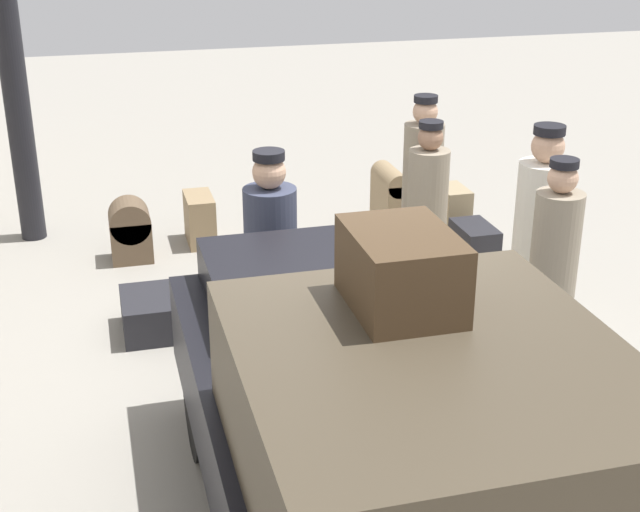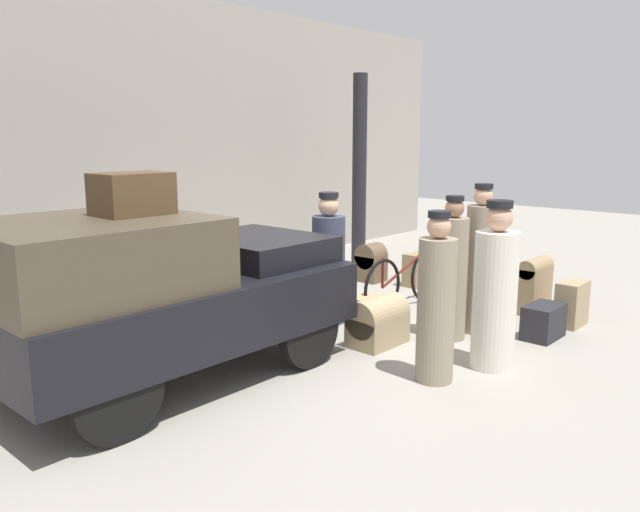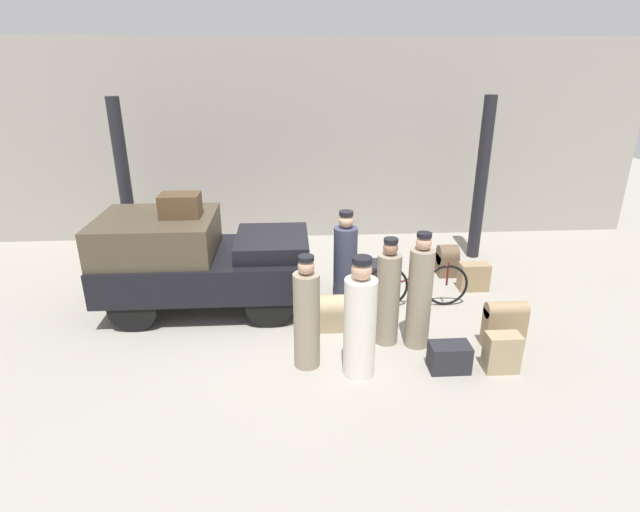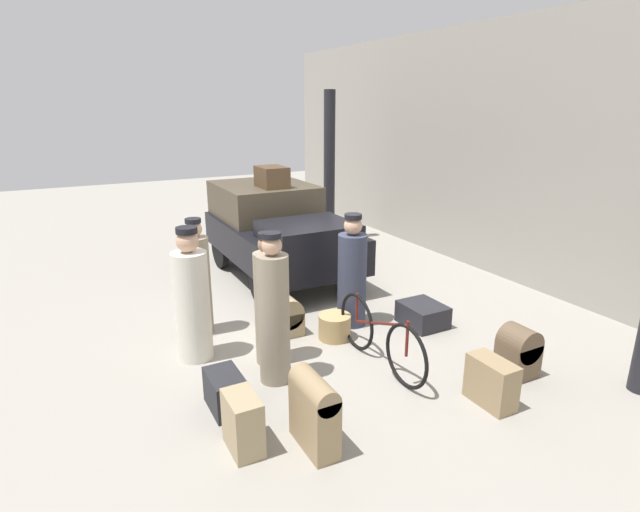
% 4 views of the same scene
% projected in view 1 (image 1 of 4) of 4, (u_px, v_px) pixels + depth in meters
% --- Properties ---
extents(ground_plane, '(30.00, 30.00, 0.00)m').
position_uv_depth(ground_plane, '(352.00, 379.00, 6.74)').
color(ground_plane, gray).
extents(canopy_pillar_right, '(0.26, 0.26, 3.38)m').
position_uv_depth(canopy_pillar_right, '(14.00, 78.00, 8.82)').
color(canopy_pillar_right, black).
rests_on(canopy_pillar_right, ground).
extents(truck, '(3.44, 1.83, 1.62)m').
position_uv_depth(truck, '(383.00, 416.00, 4.63)').
color(truck, black).
rests_on(truck, ground).
extents(bicycle, '(1.80, 0.04, 0.81)m').
position_uv_depth(bicycle, '(281.00, 245.00, 8.22)').
color(bicycle, black).
rests_on(bicycle, ground).
extents(wicker_basket, '(0.44, 0.44, 0.34)m').
position_uv_depth(wicker_basket, '(317.00, 306.00, 7.52)').
color(wicker_basket, tan).
rests_on(wicker_basket, ground).
extents(porter_standing_middle, '(0.43, 0.43, 1.70)m').
position_uv_depth(porter_standing_middle, '(539.00, 235.00, 7.40)').
color(porter_standing_middle, silver).
rests_on(porter_standing_middle, ground).
extents(porter_with_bicycle, '(0.36, 0.36, 1.64)m').
position_uv_depth(porter_with_bicycle, '(553.00, 272.00, 6.73)').
color(porter_with_bicycle, gray).
rests_on(porter_with_bicycle, ground).
extents(porter_carrying_trunk, '(0.36, 0.36, 1.77)m').
position_uv_depth(porter_carrying_trunk, '(421.00, 200.00, 8.09)').
color(porter_carrying_trunk, gray).
rests_on(porter_carrying_trunk, ground).
extents(conductor_in_dark_uniform, '(0.41, 0.41, 1.64)m').
position_uv_depth(conductor_in_dark_uniform, '(271.00, 262.00, 6.93)').
color(conductor_in_dark_uniform, '#33384C').
rests_on(conductor_in_dark_uniform, ground).
extents(porter_lifting_near_truck, '(0.35, 0.35, 1.66)m').
position_uv_depth(porter_lifting_near_truck, '(426.00, 223.00, 7.69)').
color(porter_lifting_near_truck, gray).
rests_on(porter_lifting_near_truck, ground).
extents(suitcase_black_upright, '(0.60, 0.25, 0.74)m').
position_uv_depth(suitcase_black_upright, '(390.00, 199.00, 9.41)').
color(suitcase_black_upright, '#937A56').
rests_on(suitcase_black_upright, ground).
extents(suitcase_small_leather, '(0.37, 0.40, 0.62)m').
position_uv_depth(suitcase_small_leather, '(130.00, 230.00, 8.79)').
color(suitcase_small_leather, brown).
rests_on(suitcase_small_leather, ground).
extents(suitcase_tan_flat, '(0.64, 0.53, 0.32)m').
position_uv_depth(suitcase_tan_flat, '(155.00, 313.00, 7.41)').
color(suitcase_tan_flat, '#232328').
rests_on(suitcase_tan_flat, ground).
extents(trunk_wicker_pale, '(0.55, 0.33, 0.40)m').
position_uv_depth(trunk_wicker_pale, '(474.00, 244.00, 8.74)').
color(trunk_wicker_pale, '#232328').
rests_on(trunk_wicker_pale, ground).
extents(trunk_umber_medium, '(0.54, 0.28, 0.51)m').
position_uv_depth(trunk_umber_medium, '(200.00, 219.00, 9.23)').
color(trunk_umber_medium, '#937A56').
rests_on(trunk_umber_medium, ground).
extents(trunk_large_brown, '(0.46, 0.27, 0.55)m').
position_uv_depth(trunk_large_brown, '(452.00, 213.00, 9.36)').
color(trunk_large_brown, '#9E8966').
rests_on(trunk_large_brown, ground).
extents(trunk_barrel_dark, '(0.67, 0.42, 0.55)m').
position_uv_depth(trunk_barrel_dark, '(401.00, 318.00, 7.10)').
color(trunk_barrel_dark, '#9E8966').
rests_on(trunk_barrel_dark, ground).
extents(trunk_on_truck_roof, '(0.63, 0.46, 0.38)m').
position_uv_depth(trunk_on_truck_roof, '(401.00, 270.00, 4.11)').
color(trunk_on_truck_roof, '#4C3823').
rests_on(trunk_on_truck_roof, truck).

